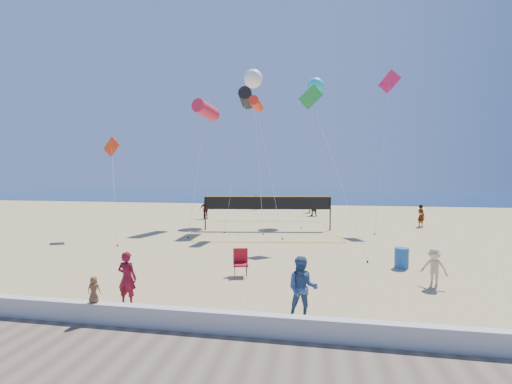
% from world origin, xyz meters
% --- Properties ---
extents(ground, '(120.00, 120.00, 0.00)m').
position_xyz_m(ground, '(0.00, 0.00, 0.00)').
color(ground, tan).
rests_on(ground, ground).
extents(ocean, '(140.00, 50.00, 0.03)m').
position_xyz_m(ocean, '(0.00, 62.00, 0.01)').
color(ocean, navy).
rests_on(ocean, ground).
extents(seawall, '(32.00, 0.30, 0.60)m').
position_xyz_m(seawall, '(0.00, -3.00, 0.30)').
color(seawall, beige).
rests_on(seawall, ground).
extents(boardwalk, '(32.00, 3.60, 0.03)m').
position_xyz_m(boardwalk, '(0.00, -5.00, 0.01)').
color(boardwalk, brown).
rests_on(boardwalk, ground).
extents(woman, '(0.68, 0.46, 1.80)m').
position_xyz_m(woman, '(-2.39, -1.57, 0.90)').
color(woman, maroon).
rests_on(woman, ground).
extents(toddler, '(0.41, 0.30, 0.77)m').
position_xyz_m(toddler, '(-2.61, -2.99, 0.99)').
color(toddler, brown).
rests_on(toddler, seawall).
extents(bystander_a, '(0.95, 0.74, 1.92)m').
position_xyz_m(bystander_a, '(3.42, -1.79, 0.96)').
color(bystander_a, '#314F7C').
rests_on(bystander_a, ground).
extents(bystander_b, '(1.13, 0.99, 1.52)m').
position_xyz_m(bystander_b, '(8.34, 2.12, 0.76)').
color(bystander_b, '#D1B48B').
rests_on(bystander_b, ground).
extents(far_person_0, '(1.18, 0.80, 1.87)m').
position_xyz_m(far_person_0, '(-6.76, 20.01, 0.93)').
color(far_person_0, gray).
rests_on(far_person_0, ground).
extents(far_person_1, '(1.88, 1.19, 1.93)m').
position_xyz_m(far_person_1, '(3.70, 24.14, 0.97)').
color(far_person_1, gray).
rests_on(far_person_1, ground).
extents(far_person_2, '(0.71, 0.80, 1.84)m').
position_xyz_m(far_person_2, '(12.49, 18.20, 0.92)').
color(far_person_2, gray).
rests_on(far_person_2, ground).
extents(far_person_3, '(1.05, 0.95, 1.76)m').
position_xyz_m(far_person_3, '(-3.30, 29.20, 0.88)').
color(far_person_3, gray).
rests_on(far_person_3, ground).
extents(far_person_4, '(0.71, 1.15, 1.73)m').
position_xyz_m(far_person_4, '(3.29, 27.05, 0.87)').
color(far_person_4, gray).
rests_on(far_person_4, ground).
extents(camp_chair, '(0.74, 0.87, 1.28)m').
position_xyz_m(camp_chair, '(0.65, 2.27, 0.66)').
color(camp_chair, maroon).
rests_on(camp_chair, ground).
extents(trash_barrel, '(0.83, 0.83, 0.94)m').
position_xyz_m(trash_barrel, '(7.78, 4.75, 0.47)').
color(trash_barrel, '#1956A4').
rests_on(trash_barrel, ground).
extents(volleyball_net, '(11.24, 11.11, 2.66)m').
position_xyz_m(volleyball_net, '(0.15, 14.36, 1.84)').
color(volleyball_net, black).
rests_on(volleyball_net, ground).
extents(kite_0, '(1.78, 7.56, 10.53)m').
position_xyz_m(kite_0, '(-5.34, 16.11, 9.76)').
color(kite_0, red).
rests_on(kite_0, ground).
extents(kite_1, '(1.68, 4.77, 11.29)m').
position_xyz_m(kite_1, '(-1.82, 15.92, 10.59)').
color(kite_1, black).
rests_on(kite_1, ground).
extents(kite_2, '(2.69, 3.57, 10.05)m').
position_xyz_m(kite_2, '(-0.55, 13.35, 9.55)').
color(kite_2, red).
rests_on(kite_2, ground).
extents(kite_3, '(3.17, 3.56, 7.03)m').
position_xyz_m(kite_3, '(-10.24, 10.04, 5.92)').
color(kite_3, red).
rests_on(kite_3, ground).
extents(kite_4, '(3.74, 5.17, 10.07)m').
position_xyz_m(kite_4, '(3.64, 10.06, 8.71)').
color(kite_4, '#22903E').
rests_on(kite_4, ground).
extents(kite_5, '(2.45, 4.49, 12.81)m').
position_xyz_m(kite_5, '(9.60, 17.49, 11.29)').
color(kite_5, '#BC1A55').
rests_on(kite_5, ground).
extents(kite_6, '(3.30, 9.30, 14.31)m').
position_xyz_m(kite_6, '(-2.09, 20.53, 13.42)').
color(kite_6, white).
rests_on(kite_6, ground).
extents(kite_7, '(2.03, 6.16, 13.36)m').
position_xyz_m(kite_7, '(3.75, 20.96, 12.57)').
color(kite_7, '#23CFD1').
rests_on(kite_7, ground).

